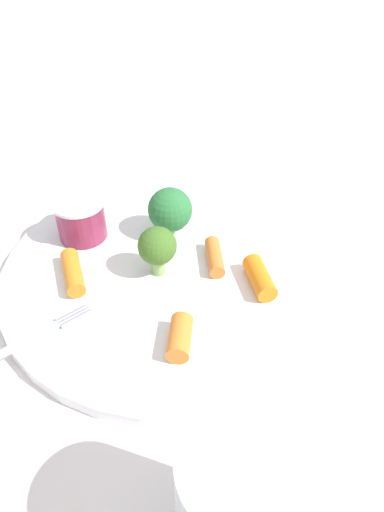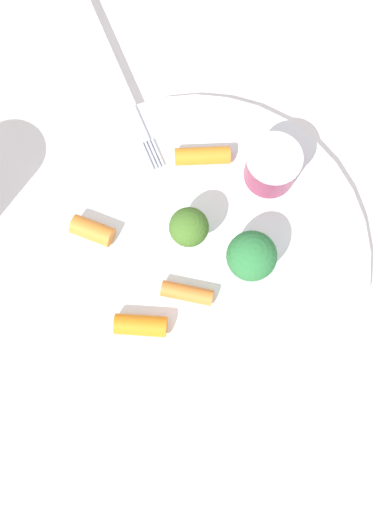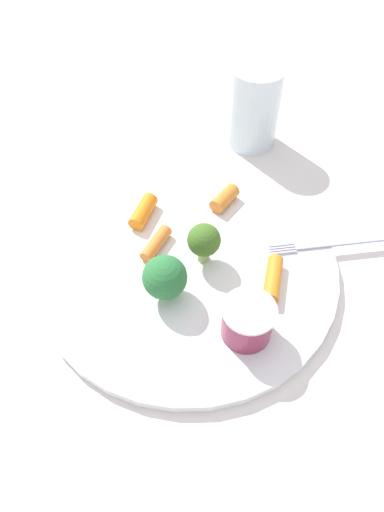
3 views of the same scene
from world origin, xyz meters
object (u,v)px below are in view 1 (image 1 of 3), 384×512
(plate, at_px, (174,270))
(sauce_cup, at_px, (81,219))
(broccoli_floret_1, at_px, (173,210))
(carrot_stick_3, at_px, (73,272))
(broccoli_floret_0, at_px, (157,247))
(carrot_stick_2, at_px, (260,278))
(carrot_stick_1, at_px, (214,254))
(carrot_stick_0, at_px, (177,337))

(plate, height_order, sauce_cup, sauce_cup)
(plate, xyz_separation_m, broccoli_floret_1, (-0.05, 0.00, 0.03))
(plate, relative_size, broccoli_floret_1, 6.25)
(sauce_cup, bearing_deg, carrot_stick_3, -2.64)
(plate, distance_m, broccoli_floret_0, 0.04)
(broccoli_floret_1, relative_size, carrot_stick_3, 0.99)
(carrot_stick_3, bearing_deg, broccoli_floret_1, 122.86)
(carrot_stick_3, bearing_deg, carrot_stick_2, 82.46)
(plate, height_order, carrot_stick_1, carrot_stick_1)
(broccoli_floret_1, bearing_deg, plate, -3.04)
(carrot_stick_0, bearing_deg, plate, 178.77)
(broccoli_floret_1, distance_m, carrot_stick_1, 0.06)
(broccoli_floret_0, xyz_separation_m, carrot_stick_2, (0.02, 0.09, -0.02))
(broccoli_floret_0, bearing_deg, carrot_stick_0, 7.93)
(sauce_cup, distance_m, carrot_stick_0, 0.17)
(plate, bearing_deg, broccoli_floret_1, 176.96)
(broccoli_floret_0, bearing_deg, broccoli_floret_1, 163.89)
(carrot_stick_0, xyz_separation_m, carrot_stick_2, (-0.06, 0.07, 0.00))
(broccoli_floret_1, height_order, carrot_stick_1, broccoli_floret_1)
(plate, height_order, carrot_stick_0, carrot_stick_0)
(plate, bearing_deg, broccoli_floret_0, -57.72)
(broccoli_floret_1, relative_size, carrot_stick_0, 1.35)
(sauce_cup, relative_size, carrot_stick_1, 1.09)
(broccoli_floret_0, distance_m, broccoli_floret_1, 0.06)
(broccoli_floret_0, xyz_separation_m, carrot_stick_0, (0.08, 0.01, -0.02))
(broccoli_floret_1, bearing_deg, carrot_stick_3, -57.14)
(carrot_stick_0, distance_m, carrot_stick_1, 0.10)
(plate, xyz_separation_m, carrot_stick_1, (-0.00, 0.04, 0.01))
(carrot_stick_1, xyz_separation_m, carrot_stick_3, (0.02, -0.13, 0.00))
(carrot_stick_2, bearing_deg, plate, -114.29)
(sauce_cup, bearing_deg, broccoli_floret_1, 87.53)
(plate, relative_size, carrot_stick_0, 8.44)
(carrot_stick_0, height_order, carrot_stick_2, same)
(carrot_stick_0, distance_m, carrot_stick_3, 0.12)
(broccoli_floret_0, distance_m, carrot_stick_2, 0.09)
(carrot_stick_0, bearing_deg, carrot_stick_2, 128.71)
(carrot_stick_0, xyz_separation_m, carrot_stick_3, (-0.08, -0.09, -0.00))
(broccoli_floret_0, bearing_deg, sauce_cup, -129.72)
(carrot_stick_3, bearing_deg, plate, 97.36)
(plate, height_order, broccoli_floret_0, broccoli_floret_0)
(broccoli_floret_1, bearing_deg, carrot_stick_0, -1.84)
(carrot_stick_0, bearing_deg, sauce_cup, -149.78)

